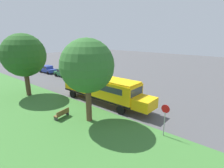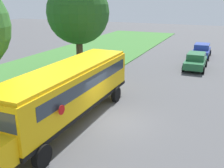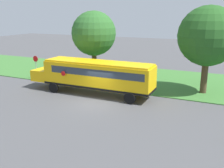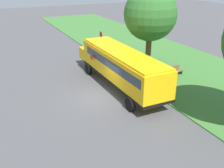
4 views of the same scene
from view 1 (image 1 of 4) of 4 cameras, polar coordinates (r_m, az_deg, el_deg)
The scene contains 9 objects.
ground_plane at distance 23.90m, azimuth -1.62°, elevation -3.69°, with size 120.00×120.00×0.00m, color #4C4C4F.
grass_verge at distance 18.26m, azimuth -23.31°, elevation -11.27°, with size 12.00×80.00×0.08m, color #3D7533.
school_bus at distance 20.95m, azimuth -3.51°, elevation -0.99°, with size 2.85×12.42×3.16m.
car_green_nearest at distance 35.58m, azimuth -15.50°, elevation 3.68°, with size 2.02×4.40×1.56m.
car_blue_middle at distance 40.52m, azimuth -20.32°, elevation 4.68°, with size 2.02×4.40×1.56m.
oak_tree_beside_bus at distance 15.57m, azimuth -8.22°, elevation 6.36°, with size 4.82×4.82×7.74m.
oak_tree_roadside_mid at distance 25.33m, azimuth -26.93°, elevation 8.44°, with size 5.50×5.50×8.19m.
stop_sign at distance 14.56m, azimuth 16.86°, elevation -10.17°, with size 0.08×0.68×2.74m.
park_bench at distance 18.03m, azimuth -16.01°, elevation -9.36°, with size 1.66×0.76×0.92m.
Camera 1 is at (-16.86, -14.98, 7.91)m, focal length 28.00 mm.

